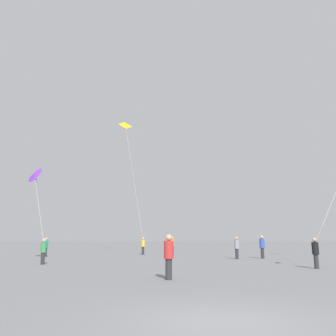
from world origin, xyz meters
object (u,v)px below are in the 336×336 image
object	(u,v)px
kite_amber_delta	(126,128)
person_in_yellow	(143,245)
person_in_green	(43,250)
person_in_orange	(172,245)
person_in_red	(169,255)
person_in_black	(315,251)
kite_violet_diamond	(34,175)
person_in_teal	(46,246)
person_in_blue	(262,246)
person_in_grey	(237,247)

from	to	relation	value
kite_amber_delta	person_in_yellow	bearing A→B (deg)	-67.15
person_in_green	person_in_orange	size ratio (longest dim) A/B	0.92
person_in_red	kite_amber_delta	size ratio (longest dim) A/B	0.13
person_in_green	person_in_red	bearing A→B (deg)	51.58
person_in_black	kite_violet_diamond	xyz separation A→B (m)	(-17.96, 8.06, 5.54)
person_in_orange	person_in_teal	size ratio (longest dim) A/B	1.04
person_in_black	person_in_blue	distance (m)	9.22
person_in_blue	kite_violet_diamond	distance (m)	19.03
person_in_red	kite_violet_diamond	distance (m)	16.55
person_in_red	person_in_teal	world-z (taller)	person_in_red
person_in_black	person_in_grey	bearing A→B (deg)	52.86
person_in_red	person_in_orange	xyz separation A→B (m)	(2.08, 21.18, -0.03)
kite_amber_delta	kite_violet_diamond	bearing A→B (deg)	-114.40
person_in_orange	person_in_black	bearing A→B (deg)	-25.27
person_in_black	person_in_teal	size ratio (longest dim) A/B	1.00
person_in_black	person_in_teal	world-z (taller)	same
person_in_grey	kite_amber_delta	bearing A→B (deg)	45.16
person_in_red	person_in_orange	world-z (taller)	person_in_red
person_in_green	person_in_red	world-z (taller)	person_in_red
person_in_grey	person_in_blue	world-z (taller)	person_in_blue
person_in_green	kite_violet_diamond	xyz separation A→B (m)	(-2.09, 3.84, 5.57)
person_in_green	person_in_blue	world-z (taller)	person_in_blue
person_in_green	person_in_grey	size ratio (longest dim) A/B	0.92
person_in_black	person_in_red	bearing A→B (deg)	157.49
person_in_black	person_in_green	bearing A→B (deg)	115.32
person_in_red	person_in_blue	size ratio (longest dim) A/B	0.98
person_in_red	person_in_teal	xyz separation A→B (m)	(-9.61, 17.83, -0.07)
person_in_green	person_in_black	world-z (taller)	person_in_black
person_in_teal	person_in_grey	bearing A→B (deg)	29.02
person_in_black	person_in_blue	world-z (taller)	person_in_blue
person_in_green	kite_amber_delta	size ratio (longest dim) A/B	0.11
kite_violet_diamond	person_in_grey	bearing A→B (deg)	2.89
person_in_yellow	person_in_blue	world-z (taller)	person_in_blue
person_in_green	kite_violet_diamond	bearing A→B (deg)	-140.26
person_in_yellow	person_in_blue	xyz separation A→B (m)	(9.66, -7.25, 0.08)
person_in_yellow	person_in_black	xyz separation A→B (m)	(9.42, -16.46, -0.01)
person_in_yellow	person_in_black	bearing A→B (deg)	17.28
person_in_orange	person_in_blue	bearing A→B (deg)	-4.85
person_in_yellow	person_in_teal	distance (m)	9.22
person_in_red	person_in_black	bearing A→B (deg)	-154.30
person_in_orange	person_in_blue	xyz separation A→B (m)	(6.68, -7.57, 0.05)
person_in_red	kite_amber_delta	bearing A→B (deg)	-84.68
person_in_grey	person_in_blue	xyz separation A→B (m)	(2.22, 0.36, 0.05)
person_in_teal	person_in_green	bearing A→B (deg)	-31.37
person_in_blue	kite_amber_delta	world-z (taller)	kite_amber_delta
person_in_grey	person_in_blue	bearing A→B (deg)	-72.50
person_in_red	person_in_grey	distance (m)	14.78
person_in_red	person_in_orange	distance (m)	21.29
person_in_orange	kite_amber_delta	size ratio (longest dim) A/B	0.12
kite_violet_diamond	person_in_teal	bearing A→B (deg)	91.81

